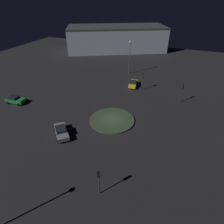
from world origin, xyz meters
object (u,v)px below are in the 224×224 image
object	(u,v)px
car_yellow	(133,84)
traffic_light_south	(142,78)
car_green	(15,100)
car_grey	(61,131)
traffic_light_north	(99,178)
store_building	(116,38)
traffic_light_southwest	(182,90)
streetlamp_south	(130,53)

from	to	relation	value
car_yellow	traffic_light_south	bearing A→B (deg)	56.78
car_green	traffic_light_south	size ratio (longest dim) A/B	0.98
car_yellow	car_green	xyz separation A→B (m)	(20.73, 17.04, 0.01)
car_green	traffic_light_south	world-z (taller)	traffic_light_south
car_grey	traffic_light_north	xyz separation A→B (m)	(-10.20, 7.41, 1.93)
traffic_light_north	store_building	size ratio (longest dim) A/B	0.10
traffic_light_southwest	traffic_light_south	world-z (taller)	traffic_light_south
car_grey	store_building	world-z (taller)	store_building
car_yellow	store_building	xyz separation A→B (m)	(15.90, -31.02, 3.73)
streetlamp_south	traffic_light_southwest	bearing A→B (deg)	141.23
car_grey	traffic_light_southwest	bearing A→B (deg)	-85.83
car_grey	car_yellow	bearing A→B (deg)	-56.97
car_grey	traffic_light_north	distance (m)	12.75
streetlamp_south	store_building	world-z (taller)	streetlamp_south
traffic_light_southwest	store_building	size ratio (longest dim) A/B	0.11
traffic_light_south	traffic_light_north	distance (m)	28.90
traffic_light_south	streetlamp_south	distance (m)	11.12
car_green	traffic_light_southwest	size ratio (longest dim) A/B	0.98
car_grey	traffic_light_north	size ratio (longest dim) A/B	1.20
traffic_light_south	traffic_light_north	world-z (taller)	traffic_light_south
car_green	traffic_light_south	xyz separation A→B (m)	(-23.12, -15.87, 2.19)
car_yellow	car_green	bearing A→B (deg)	-57.84
car_yellow	store_building	distance (m)	35.06
car_yellow	car_green	world-z (taller)	car_green
traffic_light_southwest	traffic_light_north	bearing A→B (deg)	28.70
streetlamp_south	car_grey	bearing A→B (deg)	86.09
car_green	streetlamp_south	bearing A→B (deg)	49.76
traffic_light_south	store_building	bearing A→B (deg)	-143.16
car_yellow	car_green	size ratio (longest dim) A/B	1.11
car_grey	traffic_light_south	distance (m)	22.94
car_yellow	car_grey	xyz separation A→B (m)	(5.58, 22.57, 0.02)
streetlamp_south	traffic_light_south	bearing A→B (deg)	123.46
streetlamp_south	car_yellow	bearing A→B (deg)	114.32
car_yellow	car_green	distance (m)	26.83
traffic_light_north	streetlamp_south	xyz separation A→B (m)	(8.12, -37.73, 3.29)
store_building	traffic_light_north	bearing A→B (deg)	81.24
traffic_light_southwest	streetlamp_south	bearing A→B (deg)	-85.34
traffic_light_north	store_building	bearing A→B (deg)	2.74
traffic_light_southwest	store_building	xyz separation A→B (m)	(27.29, -35.23, 1.53)
car_grey	streetlamp_south	distance (m)	30.84
traffic_light_north	car_grey	bearing A→B (deg)	38.15
traffic_light_southwest	store_building	bearing A→B (deg)	-98.81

